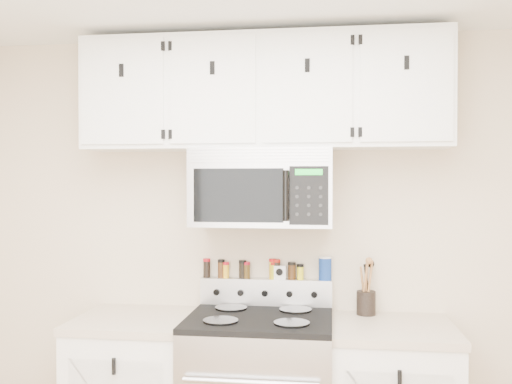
# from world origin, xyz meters

# --- Properties ---
(back_wall) EXTENTS (3.50, 0.01, 2.50)m
(back_wall) POSITION_xyz_m (0.00, 1.75, 1.25)
(back_wall) COLOR beige
(back_wall) RESTS_ON floor
(microwave) EXTENTS (0.76, 0.44, 0.42)m
(microwave) POSITION_xyz_m (0.00, 1.55, 1.63)
(microwave) COLOR #9E9EA3
(microwave) RESTS_ON back_wall
(upper_cabinets) EXTENTS (2.00, 0.35, 0.62)m
(upper_cabinets) POSITION_xyz_m (-0.00, 1.58, 2.15)
(upper_cabinets) COLOR white
(upper_cabinets) RESTS_ON back_wall
(utensil_crock) EXTENTS (0.10, 0.10, 0.31)m
(utensil_crock) POSITION_xyz_m (0.57, 1.66, 1.00)
(utensil_crock) COLOR black
(utensil_crock) RESTS_ON base_cabinet_right
(kitchen_timer) EXTENTS (0.07, 0.06, 0.08)m
(kitchen_timer) POSITION_xyz_m (0.08, 1.71, 1.14)
(kitchen_timer) COLOR white
(kitchen_timer) RESTS_ON range
(salt_canister) EXTENTS (0.07, 0.07, 0.13)m
(salt_canister) POSITION_xyz_m (0.34, 1.71, 1.17)
(salt_canister) COLOR navy
(salt_canister) RESTS_ON range
(spice_jar_0) EXTENTS (0.04, 0.04, 0.11)m
(spice_jar_0) POSITION_xyz_m (-0.35, 1.71, 1.16)
(spice_jar_0) COLOR black
(spice_jar_0) RESTS_ON range
(spice_jar_1) EXTENTS (0.04, 0.04, 0.11)m
(spice_jar_1) POSITION_xyz_m (-0.26, 1.71, 1.15)
(spice_jar_1) COLOR #472811
(spice_jar_1) RESTS_ON range
(spice_jar_2) EXTENTS (0.04, 0.04, 0.09)m
(spice_jar_2) POSITION_xyz_m (-0.24, 1.71, 1.15)
(spice_jar_2) COLOR gold
(spice_jar_2) RESTS_ON range
(spice_jar_3) EXTENTS (0.04, 0.04, 0.10)m
(spice_jar_3) POSITION_xyz_m (-0.14, 1.71, 1.15)
(spice_jar_3) COLOR black
(spice_jar_3) RESTS_ON range
(spice_jar_4) EXTENTS (0.04, 0.04, 0.10)m
(spice_jar_4) POSITION_xyz_m (-0.11, 1.71, 1.15)
(spice_jar_4) COLOR #463210
(spice_jar_4) RESTS_ON range
(spice_jar_5) EXTENTS (0.04, 0.04, 0.12)m
(spice_jar_5) POSITION_xyz_m (0.04, 1.71, 1.16)
(spice_jar_5) COLOR gold
(spice_jar_5) RESTS_ON range
(spice_jar_6) EXTENTS (0.04, 0.04, 0.10)m
(spice_jar_6) POSITION_xyz_m (0.04, 1.71, 1.15)
(spice_jar_6) COLOR gold
(spice_jar_6) RESTS_ON range
(spice_jar_7) EXTENTS (0.04, 0.04, 0.10)m
(spice_jar_7) POSITION_xyz_m (0.05, 1.71, 1.15)
(spice_jar_7) COLOR black
(spice_jar_7) RESTS_ON range
(spice_jar_8) EXTENTS (0.05, 0.05, 0.11)m
(spice_jar_8) POSITION_xyz_m (0.06, 1.71, 1.16)
(spice_jar_8) COLOR black
(spice_jar_8) RESTS_ON range
(spice_jar_9) EXTENTS (0.05, 0.05, 0.10)m
(spice_jar_9) POSITION_xyz_m (0.15, 1.71, 1.15)
(spice_jar_9) COLOR #3F240F
(spice_jar_9) RESTS_ON range
(spice_jar_10) EXTENTS (0.04, 0.04, 0.09)m
(spice_jar_10) POSITION_xyz_m (0.20, 1.71, 1.15)
(spice_jar_10) COLOR yellow
(spice_jar_10) RESTS_ON range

